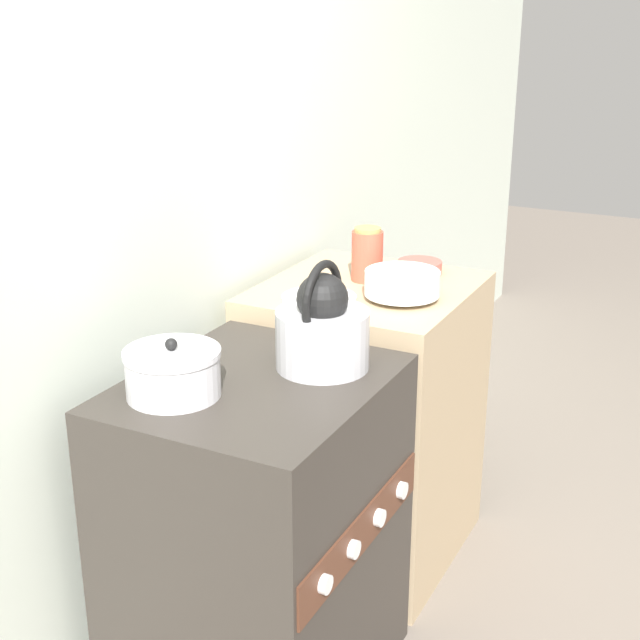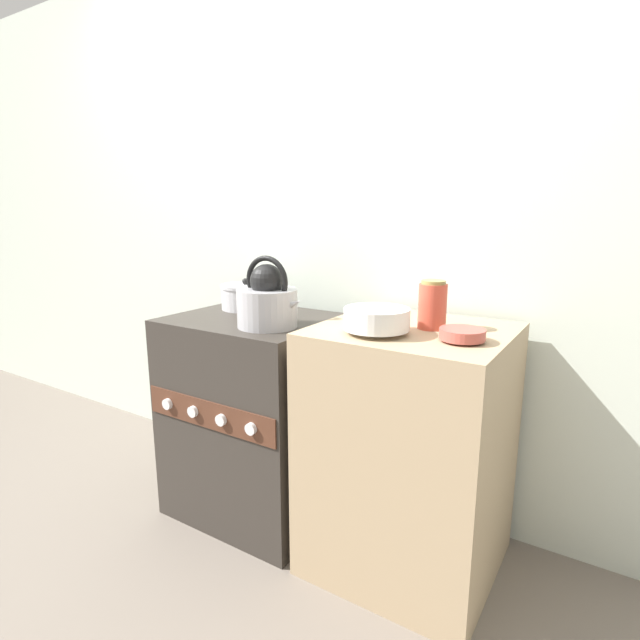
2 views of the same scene
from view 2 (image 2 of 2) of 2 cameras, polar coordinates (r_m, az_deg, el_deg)
ground_plane at (r=2.23m, az=-11.86°, el=-23.24°), size 12.00×12.00×0.00m
wall_back at (r=2.33m, az=-1.54°, el=11.47°), size 7.00×0.06×2.50m
stove at (r=2.19m, az=-7.21°, el=-10.72°), size 0.67×0.58×0.86m
counter at (r=1.88m, az=10.12°, el=-14.33°), size 0.64×0.60×0.90m
kettle at (r=1.88m, az=-5.99°, el=2.18°), size 0.28×0.23×0.27m
cooking_pot at (r=2.24m, az=-8.48°, el=2.67°), size 0.22×0.22×0.14m
enamel_bowl at (r=1.62m, az=6.49°, el=0.10°), size 0.21×0.21×0.08m
small_ceramic_bowl at (r=1.58m, az=15.94°, el=-1.58°), size 0.14×0.14×0.04m
storage_jar at (r=1.72m, az=12.73°, el=1.67°), size 0.09×0.09×0.16m
loose_pot_lid at (r=1.86m, az=6.34°, el=0.36°), size 0.22×0.22×0.03m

